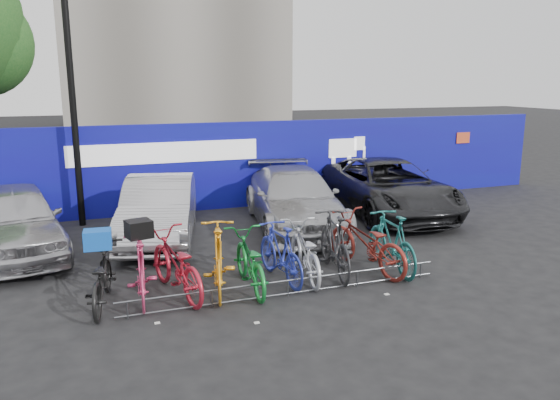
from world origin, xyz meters
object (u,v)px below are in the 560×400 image
bike_rack (288,287)px  bike_3 (219,258)px  car_1 (159,209)px  bike_8 (366,243)px  bike_1 (141,269)px  car_3 (387,187)px  bike_2 (176,264)px  bike_0 (101,278)px  car_2 (294,199)px  bike_9 (392,242)px  lamppost (72,91)px  car_0 (14,220)px  bike_7 (335,244)px  bike_4 (249,261)px  bike_6 (304,251)px  bike_5 (280,253)px

bike_rack → bike_3: (-1.03, 0.61, 0.44)m
car_1 → bike_8: 4.81m
car_1 → bike_1: 3.52m
car_3 → bike_2: bearing=-143.7°
bike_0 → bike_1: bearing=-167.4°
bike_0 → bike_3: bike_3 is taller
car_2 → bike_9: 3.58m
car_2 → bike_0: size_ratio=2.63×
lamppost → bike_8: (5.02, -5.33, -2.72)m
car_0 → bike_7: bearing=-40.6°
car_0 → car_1: car_0 is taller
car_1 → bike_4: 3.72m
bike_4 → bike_9: (2.79, -0.02, 0.07)m
bike_7 → bike_8: bearing=-173.1°
car_2 → bike_1: car_2 is taller
lamppost → bike_6: bearing=-54.3°
bike_3 → bike_2: bearing=5.8°
bike_4 → bike_9: size_ratio=1.01×
bike_0 → bike_7: (4.13, 0.07, 0.11)m
car_1 → bike_3: bearing=-68.4°
bike_1 → bike_3: bike_3 is taller
bike_7 → bike_5: bearing=9.5°
bike_0 → bike_4: bearing=-173.2°
car_0 → bike_1: size_ratio=2.39×
lamppost → bike_1: size_ratio=3.42×
bike_1 → bike_6: size_ratio=0.93×
bike_2 → bike_3: (0.71, -0.09, 0.06)m
car_2 → bike_7: car_2 is taller
car_1 → bike_0: car_1 is taller
car_3 → bike_5: 5.81m
car_0 → bike_7: car_0 is taller
bike_0 → bike_4: (2.43, -0.09, 0.02)m
bike_0 → bike_6: bearing=-169.6°
car_1 → bike_2: size_ratio=2.06×
bike_1 → bike_7: (3.50, 0.03, 0.05)m
bike_rack → car_1: 4.42m
bike_9 → bike_0: bearing=2.3°
bike_3 → bike_1: bearing=9.8°
bike_3 → bike_7: 2.22m
bike_3 → bike_5: (1.15, 0.10, -0.06)m
lamppost → car_1: bearing=-48.7°
car_0 → bike_2: 4.31m
car_0 → bike_0: size_ratio=2.31×
bike_5 → bike_9: (2.16, -0.20, 0.03)m
bike_7 → bike_8: (0.63, -0.04, -0.04)m
bike_rack → bike_6: 0.99m
lamppost → car_3: 8.30m
bike_rack → bike_0: (-2.94, 0.64, 0.32)m
car_0 → bike_7: size_ratio=2.16×
car_3 → bike_rack: bearing=-130.2°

